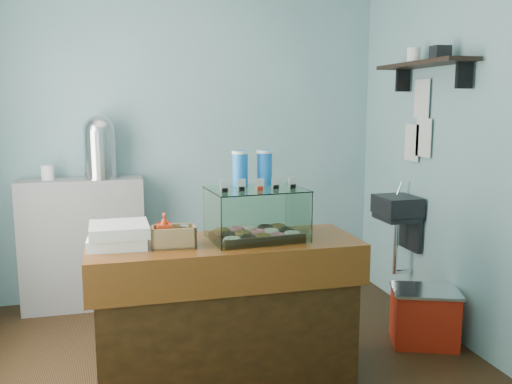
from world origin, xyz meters
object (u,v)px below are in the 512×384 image
object	(u,v)px
display_case	(255,211)
coffee_urn	(100,145)
red_cooler	(424,316)
counter	(226,312)

from	to	relation	value
display_case	coffee_urn	world-z (taller)	coffee_urn
display_case	coffee_urn	distance (m)	1.80
red_cooler	display_case	bearing A→B (deg)	-152.13
coffee_urn	counter	bearing A→B (deg)	-64.75
counter	red_cooler	size ratio (longest dim) A/B	2.86
counter	coffee_urn	world-z (taller)	coffee_urn
counter	coffee_urn	distance (m)	1.95
counter	display_case	size ratio (longest dim) A/B	2.69
display_case	coffee_urn	size ratio (longest dim) A/B	1.13
display_case	red_cooler	world-z (taller)	display_case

